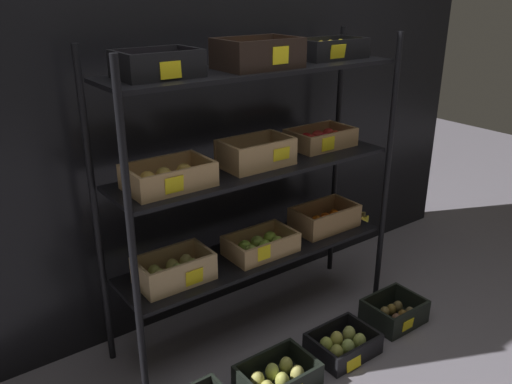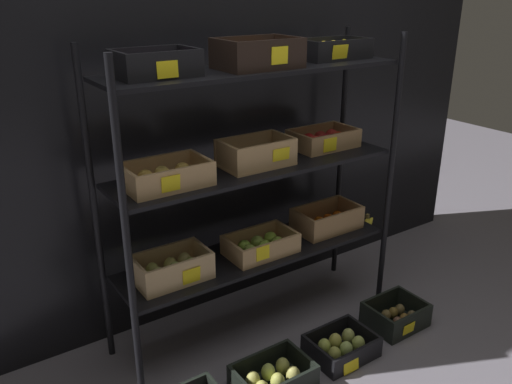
{
  "view_description": "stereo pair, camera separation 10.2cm",
  "coord_description": "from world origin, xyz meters",
  "px_view_note": "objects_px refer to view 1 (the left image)",
  "views": [
    {
      "loc": [
        -1.48,
        -2.02,
        1.79
      ],
      "look_at": [
        0.0,
        0.0,
        0.8
      ],
      "focal_mm": 36.96,
      "sensor_mm": 36.0,
      "label": 1
    },
    {
      "loc": [
        -1.4,
        -2.08,
        1.79
      ],
      "look_at": [
        0.0,
        0.0,
        0.8
      ],
      "focal_mm": 36.96,
      "sensor_mm": 36.0,
      "label": 2
    }
  ],
  "objects_px": {
    "crate_ground_kiwi": "(394,313)",
    "display_rack": "(256,164)",
    "crate_ground_pear": "(277,378)",
    "crate_ground_center_pear": "(343,344)"
  },
  "relations": [
    {
      "from": "crate_ground_pear",
      "to": "crate_ground_center_pear",
      "type": "xyz_separation_m",
      "value": [
        0.43,
        -0.0,
        -0.0
      ]
    },
    {
      "from": "crate_ground_pear",
      "to": "crate_ground_center_pear",
      "type": "relative_size",
      "value": 1.09
    },
    {
      "from": "crate_ground_kiwi",
      "to": "display_rack",
      "type": "bearing_deg",
      "value": 145.13
    },
    {
      "from": "display_rack",
      "to": "crate_ground_center_pear",
      "type": "height_order",
      "value": "display_rack"
    },
    {
      "from": "crate_ground_pear",
      "to": "crate_ground_center_pear",
      "type": "distance_m",
      "value": 0.43
    },
    {
      "from": "crate_ground_pear",
      "to": "crate_ground_kiwi",
      "type": "xyz_separation_m",
      "value": [
        0.86,
        0.02,
        -0.0
      ]
    },
    {
      "from": "display_rack",
      "to": "crate_ground_pear",
      "type": "bearing_deg",
      "value": -115.09
    },
    {
      "from": "crate_ground_pear",
      "to": "crate_ground_kiwi",
      "type": "distance_m",
      "value": 0.86
    },
    {
      "from": "crate_ground_center_pear",
      "to": "display_rack",
      "type": "bearing_deg",
      "value": 114.03
    },
    {
      "from": "crate_ground_pear",
      "to": "crate_ground_kiwi",
      "type": "bearing_deg",
      "value": 1.43
    }
  ]
}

